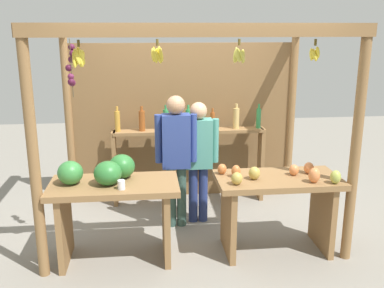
{
  "coord_description": "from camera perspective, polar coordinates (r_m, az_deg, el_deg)",
  "views": [
    {
      "loc": [
        -0.5,
        -4.82,
        2.3
      ],
      "look_at": [
        0.0,
        -0.19,
        1.05
      ],
      "focal_mm": 40.92,
      "sensor_mm": 36.0,
      "label": 1
    }
  ],
  "objects": [
    {
      "name": "vendor_man",
      "position": [
        5.01,
        -2.09,
        -0.82
      ],
      "size": [
        0.48,
        0.21,
        1.56
      ],
      "rotation": [
        0.0,
        0.0,
        -0.01
      ],
      "color": "#35534B",
      "rests_on": "ground"
    },
    {
      "name": "vendor_woman",
      "position": [
        5.15,
        0.83,
        -1.12
      ],
      "size": [
        0.48,
        0.2,
        1.47
      ],
      "rotation": [
        0.0,
        0.0,
        0.06
      ],
      "color": "navy",
      "rests_on": "ground"
    },
    {
      "name": "fruit_counter_right",
      "position": [
        4.63,
        11.03,
        -6.74
      ],
      "size": [
        1.27,
        0.64,
        0.97
      ],
      "color": "olive",
      "rests_on": "ground"
    },
    {
      "name": "bottle_shelf_unit",
      "position": [
        5.76,
        -0.47,
        0.02
      ],
      "size": [
        2.01,
        0.22,
        1.33
      ],
      "color": "olive",
      "rests_on": "ground"
    },
    {
      "name": "market_stall",
      "position": [
        5.36,
        -0.8,
        4.98
      ],
      "size": [
        3.13,
        2.02,
        2.33
      ],
      "color": "olive",
      "rests_on": "ground"
    },
    {
      "name": "fruit_counter_left",
      "position": [
        4.43,
        -10.53,
        -6.5
      ],
      "size": [
        1.27,
        0.64,
        1.06
      ],
      "color": "olive",
      "rests_on": "ground"
    },
    {
      "name": "ground_plane",
      "position": [
        5.36,
        -0.22,
        -10.37
      ],
      "size": [
        12.0,
        12.0,
        0.0
      ],
      "primitive_type": "plane",
      "color": "gray",
      "rests_on": "ground"
    }
  ]
}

